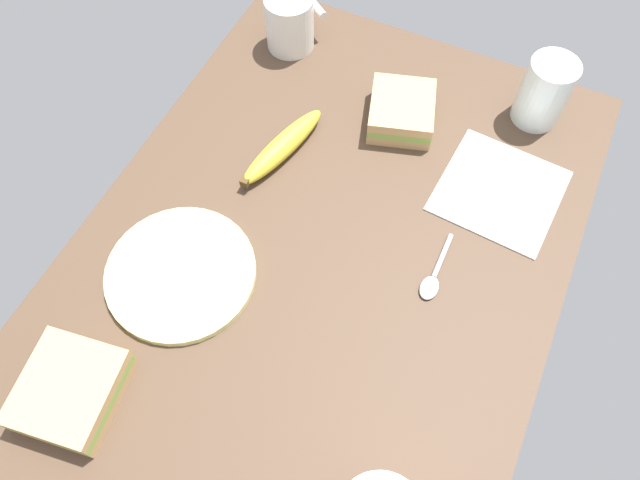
% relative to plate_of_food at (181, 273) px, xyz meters
% --- Properties ---
extents(tabletop, '(0.90, 0.64, 0.02)m').
position_rel_plate_of_food_xyz_m(tabletop, '(-0.11, 0.15, -0.02)').
color(tabletop, '#4C3828').
rests_on(tabletop, ground).
extents(plate_of_food, '(0.20, 0.20, 0.01)m').
position_rel_plate_of_food_xyz_m(plate_of_food, '(0.00, 0.00, 0.00)').
color(plate_of_food, '#EAE58C').
rests_on(plate_of_food, tabletop).
extents(coffee_mug_black, '(0.10, 0.09, 0.09)m').
position_rel_plate_of_food_xyz_m(coffee_mug_black, '(-0.45, -0.06, 0.04)').
color(coffee_mug_black, white).
rests_on(coffee_mug_black, tabletop).
extents(sandwich_main, '(0.13, 0.12, 0.04)m').
position_rel_plate_of_food_xyz_m(sandwich_main, '(-0.37, 0.17, 0.02)').
color(sandwich_main, tan).
rests_on(sandwich_main, tabletop).
extents(sandwich_side, '(0.13, 0.12, 0.04)m').
position_rel_plate_of_food_xyz_m(sandwich_side, '(0.19, -0.03, 0.02)').
color(sandwich_side, tan).
rests_on(sandwich_side, tabletop).
extents(glass_of_milk, '(0.07, 0.07, 0.11)m').
position_rel_plate_of_food_xyz_m(glass_of_milk, '(-0.47, 0.35, 0.04)').
color(glass_of_milk, silver).
rests_on(glass_of_milk, tabletop).
extents(banana, '(0.18, 0.07, 0.03)m').
position_rel_plate_of_food_xyz_m(banana, '(-0.24, 0.03, 0.01)').
color(banana, yellow).
rests_on(banana, tabletop).
extents(spoon, '(0.11, 0.02, 0.01)m').
position_rel_plate_of_food_xyz_m(spoon, '(-0.14, 0.31, -0.00)').
color(spoon, silver).
rests_on(spoon, tabletop).
extents(paper_napkin, '(0.18, 0.18, 0.00)m').
position_rel_plate_of_food_xyz_m(paper_napkin, '(-0.31, 0.34, -0.00)').
color(paper_napkin, white).
rests_on(paper_napkin, tabletop).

